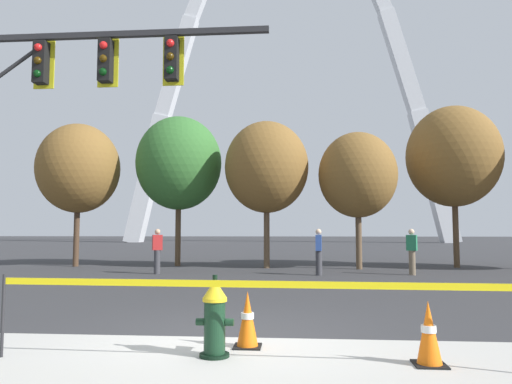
% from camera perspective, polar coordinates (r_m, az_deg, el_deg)
% --- Properties ---
extents(ground_plane, '(240.00, 240.00, 0.00)m').
position_cam_1_polar(ground_plane, '(7.25, -3.38, -16.78)').
color(ground_plane, '#333335').
extents(fire_hydrant, '(0.46, 0.48, 0.99)m').
position_cam_1_polar(fire_hydrant, '(6.06, -4.88, -14.68)').
color(fire_hydrant, black).
rests_on(fire_hydrant, ground).
extents(caution_tape_barrier, '(6.04, 0.25, 1.00)m').
position_cam_1_polar(caution_tape_barrier, '(5.64, -0.96, -13.09)').
color(caution_tape_barrier, '#232326').
rests_on(caution_tape_barrier, ground).
extents(traffic_cone_by_hydrant, '(0.36, 0.36, 0.73)m').
position_cam_1_polar(traffic_cone_by_hydrant, '(6.53, -1.02, -14.94)').
color(traffic_cone_by_hydrant, black).
rests_on(traffic_cone_by_hydrant, ground).
extents(traffic_cone_mid_sidewalk, '(0.36, 0.36, 0.73)m').
position_cam_1_polar(traffic_cone_mid_sidewalk, '(6.02, 19.80, -15.55)').
color(traffic_cone_mid_sidewalk, black).
rests_on(traffic_cone_mid_sidewalk, ground).
extents(traffic_signal_gantry, '(7.82, 0.44, 6.00)m').
position_cam_1_polar(traffic_signal_gantry, '(11.41, -26.13, 10.47)').
color(traffic_signal_gantry, '#232326').
rests_on(traffic_signal_gantry, ground).
extents(monument_arch, '(42.98, 2.13, 51.09)m').
position_cam_1_polar(monument_arch, '(65.61, 3.70, 13.74)').
color(monument_arch, silver).
rests_on(monument_arch, ground).
extents(tree_far_left, '(3.53, 3.53, 6.18)m').
position_cam_1_polar(tree_far_left, '(22.32, -20.31, 2.64)').
color(tree_far_left, '#473323').
rests_on(tree_far_left, ground).
extents(tree_left_mid, '(3.75, 3.75, 6.57)m').
position_cam_1_polar(tree_left_mid, '(21.54, -9.13, 3.38)').
color(tree_left_mid, brown).
rests_on(tree_left_mid, ground).
extents(tree_center_left, '(3.47, 3.47, 6.08)m').
position_cam_1_polar(tree_center_left, '(20.02, 1.26, 2.95)').
color(tree_center_left, brown).
rests_on(tree_center_left, ground).
extents(tree_center_right, '(3.15, 3.15, 5.51)m').
position_cam_1_polar(tree_center_right, '(19.82, 11.96, 1.98)').
color(tree_center_right, brown).
rests_on(tree_center_right, ground).
extents(tree_right_mid, '(3.89, 3.89, 6.81)m').
position_cam_1_polar(tree_right_mid, '(22.04, 22.36, 3.91)').
color(tree_right_mid, brown).
rests_on(tree_right_mid, ground).
extents(pedestrian_walking_left, '(0.39, 0.32, 1.59)m').
position_cam_1_polar(pedestrian_walking_left, '(17.52, -11.63, -6.84)').
color(pedestrian_walking_left, '#38383D').
rests_on(pedestrian_walking_left, ground).
extents(pedestrian_standing_center, '(0.23, 0.35, 1.59)m').
position_cam_1_polar(pedestrian_standing_center, '(16.78, 7.45, -7.00)').
color(pedestrian_standing_center, '#38383D').
rests_on(pedestrian_standing_center, ground).
extents(pedestrian_walking_right, '(0.39, 0.33, 1.59)m').
position_cam_1_polar(pedestrian_walking_right, '(17.60, 18.00, -6.70)').
color(pedestrian_walking_right, brown).
rests_on(pedestrian_walking_right, ground).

